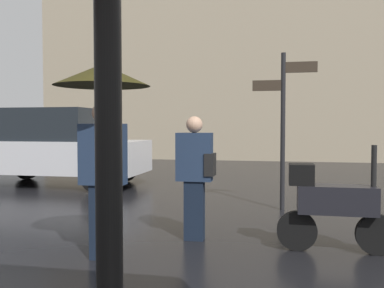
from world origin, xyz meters
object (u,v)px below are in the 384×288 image
Objects in this scene: pedestrian_with_umbrella at (102,106)px; parked_scooter at (332,204)px; parked_car_left at (54,146)px; pedestrian_with_bag at (196,170)px; street_signpost at (283,115)px.

pedestrian_with_umbrella is 2.80m from parked_scooter.
parked_scooter is 7.47m from parked_car_left.
parked_car_left is (-4.35, 4.24, 0.06)m from pedestrian_with_bag.
parked_scooter is 0.31× the size of parked_car_left.
pedestrian_with_umbrella reaches higher than parked_car_left.
street_signpost is at bearing -117.57° from pedestrian_with_bag.
pedestrian_with_bag is 1.18× the size of parked_scooter.
pedestrian_with_umbrella reaches higher than parked_scooter.
pedestrian_with_umbrella is 6.31m from parked_car_left.
street_signpost reaches higher than pedestrian_with_bag.
pedestrian_with_bag is at bearing 147.77° from parked_car_left.
pedestrian_with_bag is at bearing 157.76° from parked_scooter.
pedestrian_with_bag is 6.08m from parked_car_left.
street_signpost reaches higher than parked_car_left.
street_signpost is (-0.53, 2.41, 1.09)m from parked_scooter.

